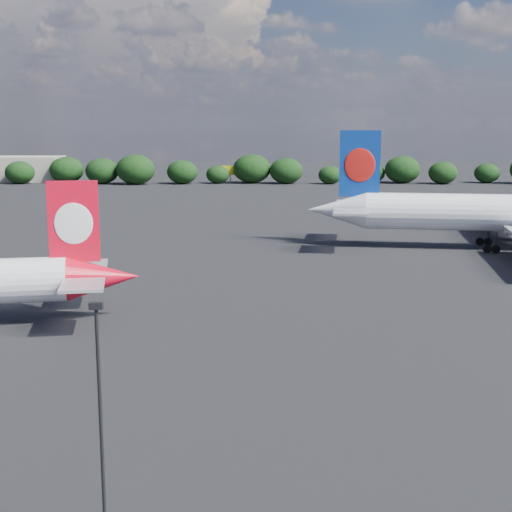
{
  "coord_description": "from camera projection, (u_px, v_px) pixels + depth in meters",
  "views": [
    {
      "loc": [
        14.56,
        -45.94,
        18.83
      ],
      "look_at": [
        16.0,
        12.0,
        8.0
      ],
      "focal_mm": 50.0,
      "sensor_mm": 36.0,
      "label": 1
    }
  ],
  "objects": [
    {
      "name": "apron_lamp_post",
      "position": [
        101.0,
        422.0,
        29.93
      ],
      "size": [
        0.55,
        0.3,
        11.65
      ],
      "color": "black",
      "rests_on": "ground"
    },
    {
      "name": "billboard_yellow",
      "position": [
        230.0,
        171.0,
        226.67
      ],
      "size": [
        5.0,
        0.3,
        5.5
      ],
      "color": "gold",
      "rests_on": "ground"
    },
    {
      "name": "highway_sign",
      "position": [
        133.0,
        175.0,
        220.18
      ],
      "size": [
        6.0,
        0.3,
        4.5
      ],
      "color": "#13621E",
      "rests_on": "ground"
    },
    {
      "name": "ground",
      "position": [
        142.0,
        250.0,
        107.2
      ],
      "size": [
        500.0,
        500.0,
        0.0
      ],
      "primitive_type": "plane",
      "color": "black",
      "rests_on": "ground"
    },
    {
      "name": "horizon_treeline",
      "position": [
        197.0,
        171.0,
        223.75
      ],
      "size": [
        210.33,
        16.05,
        9.31
      ],
      "color": "black",
      "rests_on": "ground"
    },
    {
      "name": "china_southern_airliner",
      "position": [
        496.0,
        214.0,
        106.89
      ],
      "size": [
        54.39,
        51.92,
        17.78
      ],
      "color": "white",
      "rests_on": "ground"
    }
  ]
}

